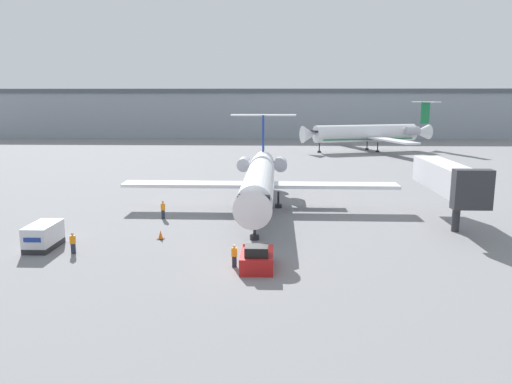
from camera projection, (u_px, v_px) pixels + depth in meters
The scene contains 11 objects.
ground_plane at pixel (250, 269), 35.74m from camera, with size 600.00×600.00×0.00m, color slate.
terminal_building at pixel (269, 113), 152.15m from camera, with size 180.00×16.80×14.41m.
airplane_main at pixel (260, 179), 54.04m from camera, with size 30.05×29.92×9.85m.
pushback_tug at pixel (257, 259), 35.79m from camera, with size 2.34×3.86×1.91m.
luggage_cart at pixel (43, 236), 40.46m from camera, with size 1.95×3.80×2.04m.
worker_near_tug at pixel (234, 255), 35.98m from camera, with size 0.40×0.24×1.69m.
worker_by_wing at pixel (163, 209), 50.27m from camera, with size 0.40×0.26×1.87m.
worker_on_apron at pixel (73, 243), 39.09m from camera, with size 0.40×0.24×1.71m.
traffic_cone_left at pixel (161, 235), 43.18m from camera, with size 0.59×0.59×0.78m.
airplane_parked_far_left at pixel (369, 133), 112.28m from camera, with size 31.54×33.96×11.07m.
jet_bridge at pixel (448, 178), 47.74m from camera, with size 3.20×13.94×6.19m.
Camera 1 is at (1.65, -34.02, 12.16)m, focal length 35.00 mm.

